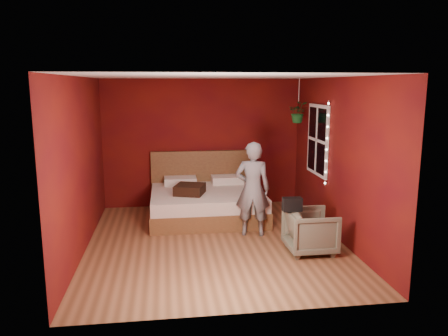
% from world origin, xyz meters
% --- Properties ---
extents(floor, '(4.50, 4.50, 0.00)m').
position_xyz_m(floor, '(0.00, 0.00, 0.00)').
color(floor, brown).
rests_on(floor, ground).
extents(room_walls, '(4.04, 4.54, 2.62)m').
position_xyz_m(room_walls, '(0.00, 0.00, 1.68)').
color(room_walls, maroon).
rests_on(room_walls, ground).
extents(window, '(0.05, 0.97, 1.27)m').
position_xyz_m(window, '(1.97, 0.90, 1.50)').
color(window, white).
rests_on(window, room_walls).
extents(fairy_lights, '(0.04, 0.04, 1.45)m').
position_xyz_m(fairy_lights, '(1.94, 0.37, 1.50)').
color(fairy_lights, silver).
rests_on(fairy_lights, room_walls).
extents(bed, '(2.10, 1.78, 1.15)m').
position_xyz_m(bed, '(-0.00, 1.41, 0.30)').
color(bed, brown).
rests_on(bed, ground).
extents(person, '(0.64, 0.49, 1.58)m').
position_xyz_m(person, '(0.65, 0.27, 0.79)').
color(person, slate).
rests_on(person, ground).
extents(armchair, '(0.72, 0.70, 0.65)m').
position_xyz_m(armchair, '(1.37, -0.60, 0.32)').
color(armchair, '#6B6C55').
rests_on(armchair, ground).
extents(handbag, '(0.28, 0.14, 0.20)m').
position_xyz_m(handbag, '(1.08, -0.59, 0.75)').
color(handbag, black).
rests_on(handbag, armchair).
extents(throw_pillow, '(0.62, 0.62, 0.18)m').
position_xyz_m(throw_pillow, '(-0.33, 1.11, 0.61)').
color(throw_pillow, black).
rests_on(throw_pillow, bed).
extents(hanging_plant, '(0.42, 0.39, 0.82)m').
position_xyz_m(hanging_plant, '(1.71, 1.29, 1.98)').
color(hanging_plant, silver).
rests_on(hanging_plant, room_walls).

